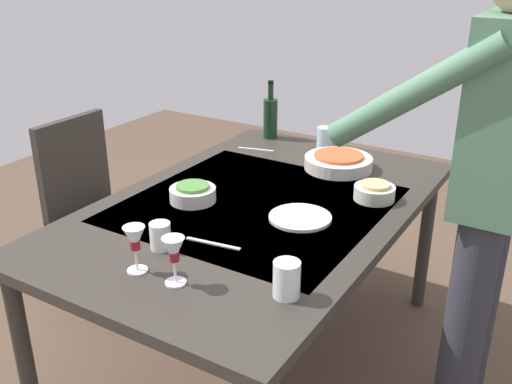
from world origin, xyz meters
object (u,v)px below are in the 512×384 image
Objects in this scene: person_server at (488,182)px; wine_bottle at (270,117)px; wine_glass_right at (135,241)px; serving_bowl_pasta at (338,162)px; side_bowl_bread at (374,192)px; wine_glass_left at (174,252)px; water_cup_near_left at (287,279)px; water_cup_near_right at (160,236)px; side_bowl_salad at (193,193)px; dining_table at (256,218)px; water_cup_far_left at (325,137)px; chair_near at (92,201)px; dinner_plate_near at (300,217)px.

person_server reaches higher than wine_bottle.
wine_glass_right is 0.50× the size of serving_bowl_pasta.
side_bowl_bread is (0.24, 0.26, 0.00)m from serving_bowl_pasta.
water_cup_near_left is (-0.11, 0.31, -0.05)m from wine_glass_left.
side_bowl_salad is (-0.36, -0.14, -0.01)m from water_cup_near_right.
dining_table is 0.54m from serving_bowl_pasta.
serving_bowl_pasta is (-0.52, 0.11, 0.10)m from dining_table.
dining_table is 0.76m from water_cup_far_left.
wine_glass_right reaches higher than dining_table.
chair_near is 3.96× the size of dinner_plate_near.
serving_bowl_pasta reaches higher than dining_table.
person_server is at bearing 58.64° from serving_bowl_pasta.
chair_near is 3.07× the size of wine_bottle.
chair_near is 6.03× the size of wine_glass_right.
serving_bowl_pasta is (-0.98, 0.19, -0.01)m from water_cup_near_right.
side_bowl_bread is (-0.75, 0.45, -0.01)m from water_cup_near_right.
wine_bottle is 1.25m from water_cup_near_right.
wine_bottle reaches higher than water_cup_near_left.
water_cup_far_left reaches higher than side_bowl_bread.
water_cup_far_left is at bearing -173.21° from wine_glass_left.
chair_near reaches higher than water_cup_near_left.
side_bowl_bread is (-0.89, 0.28, -0.07)m from wine_glass_left.
dining_table is 0.65m from water_cup_near_left.
wine_glass_right is at bearing -75.38° from water_cup_near_left.
water_cup_near_left is at bearing 109.93° from wine_glass_left.
person_server is at bearing 92.78° from chair_near.
dinner_plate_near is (-0.47, -0.20, -0.05)m from water_cup_near_left.
person_server is 5.63× the size of serving_bowl_pasta.
chair_near is at bearing -99.37° from side_bowl_salad.
side_bowl_salad is at bearing -158.46° from water_cup_near_right.
water_cup_near_left is 1.20× the size of water_cup_near_right.
dining_table is 0.86m from person_server.
dinner_plate_near is (0.04, 1.13, 0.21)m from chair_near.
side_bowl_bread is (0.47, 0.44, -0.02)m from water_cup_far_left.
water_cup_far_left is 0.87m from side_bowl_salad.
serving_bowl_pasta is at bearing -132.50° from side_bowl_bread.
side_bowl_bread is (-0.38, 0.60, 0.00)m from side_bowl_salad.
wine_glass_left is at bearing -0.86° from serving_bowl_pasta.
water_cup_far_left is at bearing -159.30° from water_cup_near_left.
chair_near is (-0.01, -0.92, -0.14)m from dining_table.
wine_bottle is 1.96× the size of wine_glass_left.
dinner_plate_near is (0.13, -0.60, -0.22)m from person_server.
water_cup_near_left reaches higher than side_bowl_salad.
wine_glass_right is at bearing 18.92° from side_bowl_salad.
chair_near is 1.23m from wine_glass_left.
water_cup_near_left is at bearing 2.51° from side_bowl_bread.
water_cup_near_right is (1.22, 0.29, -0.06)m from wine_bottle.
wine_glass_right reaches higher than dinner_plate_near.
chair_near is 3.03× the size of serving_bowl_pasta.
wine_glass_left is at bearing 6.79° from water_cup_far_left.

